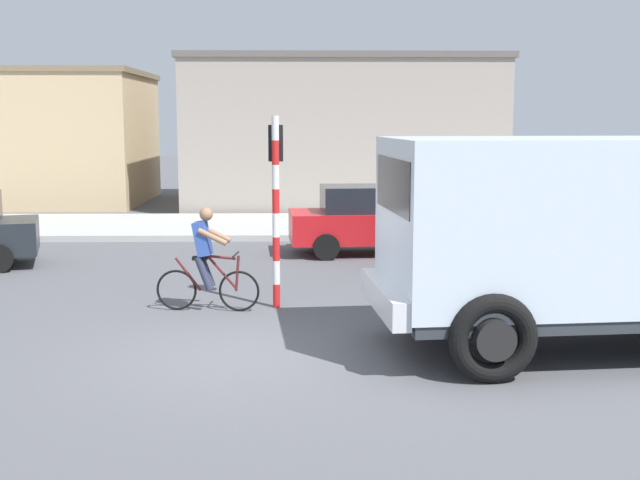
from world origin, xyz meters
name	(u,v)px	position (x,y,z in m)	size (l,w,h in m)	color
ground_plane	(248,356)	(0.00, 0.00, 0.00)	(120.00, 120.00, 0.00)	#56565B
sidewalk_far	(278,226)	(0.00, 12.82, 0.08)	(80.00, 5.00, 0.16)	#ADADA8
truck_foreground	(579,230)	(4.48, 0.24, 1.67)	(5.62, 3.18, 2.90)	silver
cyclist	(206,259)	(-0.85, 2.64, 0.86)	(1.73, 0.51, 1.72)	black
traffic_light_pole	(276,185)	(0.29, 2.93, 2.07)	(0.24, 0.43, 3.20)	red
car_red_near	(374,219)	(2.39, 8.41, 0.82)	(4.11, 2.09, 1.60)	red
car_white_mid	(501,232)	(4.84, 6.08, 0.82)	(4.17, 2.21, 1.60)	#1E2328
pedestrian_near_kerb	(391,218)	(2.80, 8.41, 0.85)	(0.34, 0.22, 1.62)	#2D334C
building_corner_left	(11,137)	(-10.26, 20.49, 2.45)	(10.14, 6.87, 4.90)	#D1B284
building_mid_block	(340,133)	(2.08, 19.51, 2.63)	(10.90, 8.09, 5.26)	#9E9389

